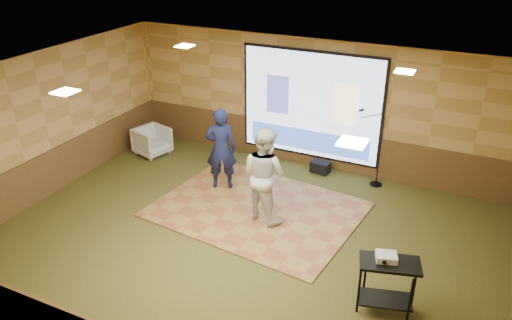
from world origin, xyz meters
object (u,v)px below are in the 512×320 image
at_px(mic_stand, 376,164).
at_px(player_left, 221,149).
at_px(projector_screen, 310,106).
at_px(av_table, 388,278).
at_px(projector, 386,257).
at_px(banquet_chair, 152,141).
at_px(dance_floor, 257,209).
at_px(player_right, 264,174).
at_px(duffel_bag, 320,167).

bearing_deg(mic_stand, player_left, -156.94).
relative_size(projector_screen, player_left, 1.84).
xyz_separation_m(projector_screen, player_left, (-1.31, -1.84, -0.55)).
distance_m(av_table, mic_stand, 4.04).
xyz_separation_m(av_table, projector, (-0.07, 0.03, 0.33)).
height_order(projector, banquet_chair, projector).
bearing_deg(mic_stand, projector, -80.02).
height_order(dance_floor, av_table, av_table).
bearing_deg(dance_floor, projector_screen, 84.77).
bearing_deg(projector, projector_screen, 104.61).
distance_m(projector_screen, av_table, 5.06).
bearing_deg(projector, dance_floor, 130.29).
bearing_deg(player_right, duffel_bag, -81.06).
relative_size(player_right, projector, 6.42).
relative_size(player_left, player_right, 0.96).
distance_m(dance_floor, av_table, 3.50).
xyz_separation_m(projector_screen, dance_floor, (-0.22, -2.38, -1.46)).
bearing_deg(av_table, player_left, 149.92).
bearing_deg(projector_screen, mic_stand, -9.97).
height_order(player_left, banquet_chair, player_left).
relative_size(av_table, duffel_bag, 2.13).
xyz_separation_m(av_table, banquet_chair, (-6.43, 3.11, -0.28)).
distance_m(projector, banquet_chair, 7.10).
bearing_deg(banquet_chair, av_table, -99.96).
bearing_deg(player_right, player_left, -11.68).
distance_m(projector, duffel_bag, 4.59).
distance_m(player_right, mic_stand, 2.86).
xyz_separation_m(dance_floor, player_left, (-1.10, 0.53, 0.91)).
height_order(projector_screen, mic_stand, projector_screen).
height_order(projector_screen, player_left, projector_screen).
bearing_deg(projector_screen, projector, -57.41).
relative_size(projector_screen, projector, 11.30).
distance_m(projector, mic_stand, 4.02).
xyz_separation_m(player_left, duffel_bag, (1.71, 1.60, -0.80)).
bearing_deg(projector_screen, player_left, -125.46).
height_order(av_table, banquet_chair, av_table).
distance_m(player_left, av_table, 4.67).
bearing_deg(av_table, dance_floor, 148.47).
bearing_deg(av_table, mic_stand, 105.40).
bearing_deg(duffel_bag, mic_stand, -2.19).
bearing_deg(projector, av_table, -39.81).
height_order(player_right, av_table, player_right).
distance_m(player_right, banquet_chair, 4.09).
distance_m(mic_stand, duffel_bag, 1.31).
bearing_deg(projector_screen, player_right, -89.25).
xyz_separation_m(projector, mic_stand, (-1.00, 3.86, -0.46)).
height_order(player_right, duffel_bag, player_right).
bearing_deg(mic_stand, dance_floor, -136.43).
distance_m(mic_stand, banquet_chair, 5.42).
height_order(mic_stand, duffel_bag, mic_stand).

